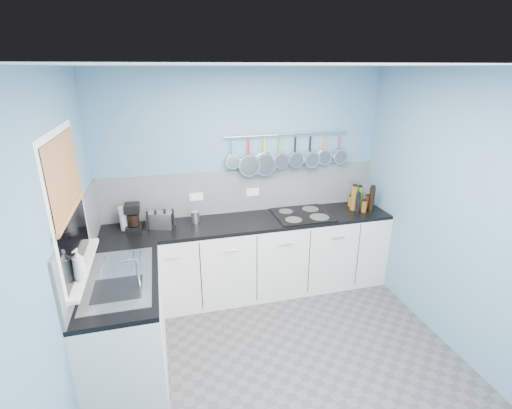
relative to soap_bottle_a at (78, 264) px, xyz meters
name	(u,v)px	position (x,y,z in m)	size (l,w,h in m)	color
floor	(282,364)	(1.53, -0.09, -1.18)	(3.20, 3.00, 0.02)	#47474C
ceiling	(292,64)	(1.53, -0.09, 1.34)	(3.20, 3.00, 0.02)	white
wall_back	(244,182)	(1.53, 1.42, 0.08)	(3.20, 0.02, 2.50)	teal
wall_front	(406,388)	(1.53, -1.60, 0.08)	(3.20, 0.02, 2.50)	teal
wall_left	(61,262)	(-0.08, -0.09, 0.08)	(0.02, 3.00, 2.50)	teal
wall_right	(459,217)	(3.14, -0.09, 0.08)	(0.02, 3.00, 2.50)	teal
backsplash_back	(244,191)	(1.53, 1.40, -0.02)	(3.20, 0.02, 0.50)	#9C9EA3
backsplash_left	(82,238)	(-0.06, 0.51, -0.02)	(0.02, 1.80, 0.50)	#9C9EA3
cabinet_run_back	(250,258)	(1.53, 1.11, -0.74)	(3.20, 0.60, 0.86)	silver
worktop_back	(250,222)	(1.53, 1.11, -0.29)	(3.20, 0.60, 0.04)	black
cabinet_run_left	(127,326)	(0.23, 0.21, -0.74)	(0.60, 1.20, 0.86)	silver
worktop_left	(120,280)	(0.23, 0.21, -0.29)	(0.60, 1.20, 0.04)	black
window_frame	(68,205)	(-0.05, 0.21, 0.38)	(0.01, 1.00, 1.10)	white
window_glass	(69,205)	(-0.04, 0.21, 0.38)	(0.01, 0.90, 1.00)	black
bamboo_blind	(65,175)	(-0.03, 0.21, 0.61)	(0.01, 0.90, 0.55)	#A86134
window_sill	(83,267)	(-0.02, 0.21, -0.13)	(0.10, 0.98, 0.03)	white
sink_unit	(120,277)	(0.23, 0.21, -0.27)	(0.50, 0.95, 0.01)	silver
mixer_tap	(138,272)	(0.39, 0.03, -0.14)	(0.12, 0.08, 0.26)	silver
socket_left	(196,197)	(0.98, 1.38, -0.04)	(0.15, 0.01, 0.09)	white
socket_right	(253,192)	(1.63, 1.38, -0.04)	(0.15, 0.01, 0.09)	white
pot_rail	(288,135)	(2.03, 1.36, 0.61)	(0.02, 0.02, 1.45)	silver
soap_bottle_a	(78,264)	(0.00, 0.00, 0.00)	(0.09, 0.09, 0.24)	white
soap_bottle_b	(80,266)	(0.00, 0.04, -0.03)	(0.08, 0.08, 0.17)	white
paper_towel	(125,218)	(0.22, 1.20, -0.15)	(0.11, 0.11, 0.24)	white
coffee_maker	(133,217)	(0.30, 1.16, -0.13)	(0.16, 0.18, 0.28)	black
toaster	(161,220)	(0.58, 1.16, -0.19)	(0.26, 0.15, 0.17)	silver
canister	(195,217)	(0.94, 1.20, -0.21)	(0.09, 0.09, 0.13)	silver
hob	(302,215)	(2.14, 1.10, -0.26)	(0.63, 0.56, 0.01)	black
pan_0	(232,153)	(1.40, 1.35, 0.44)	(0.16, 0.06, 0.35)	silver
pan_1	(249,156)	(1.58, 1.35, 0.39)	(0.25, 0.07, 0.44)	silver
pan_2	(264,156)	(1.76, 1.35, 0.39)	(0.26, 0.07, 0.45)	silver
pan_3	(280,152)	(1.94, 1.35, 0.43)	(0.18, 0.10, 0.37)	silver
pan_4	(295,151)	(2.12, 1.35, 0.42)	(0.18, 0.09, 0.37)	silver
pan_5	(310,150)	(2.30, 1.35, 0.42)	(0.19, 0.11, 0.38)	silver
pan_6	(325,149)	(2.48, 1.35, 0.43)	(0.18, 0.05, 0.37)	silver
pan_7	(339,148)	(2.67, 1.35, 0.43)	(0.17, 0.09, 0.36)	silver
condiment_0	(361,201)	(2.97, 1.24, -0.22)	(0.05, 0.05, 0.10)	olive
condiment_1	(357,197)	(2.88, 1.21, -0.15)	(0.07, 0.07, 0.23)	#265919
condiment_2	(351,201)	(2.82, 1.24, -0.21)	(0.06, 0.06, 0.12)	#8C5914
condiment_3	(367,202)	(2.97, 1.13, -0.19)	(0.05, 0.05, 0.15)	#4C190C
condiment_4	(359,198)	(2.88, 1.15, -0.14)	(0.07, 0.07, 0.26)	#3F721E
condiment_5	(354,198)	(2.79, 1.12, -0.12)	(0.07, 0.07, 0.29)	brown
condiment_6	(372,199)	(2.98, 1.04, -0.12)	(0.06, 0.06, 0.29)	black
condiment_7	(364,206)	(2.87, 1.02, -0.20)	(0.07, 0.07, 0.13)	brown
condiment_8	(358,203)	(2.79, 1.02, -0.15)	(0.06, 0.06, 0.23)	black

